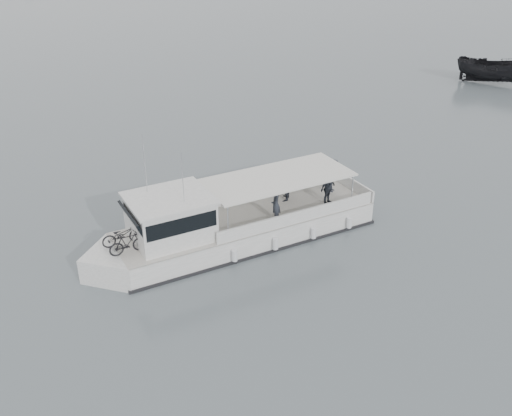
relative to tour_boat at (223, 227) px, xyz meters
name	(u,v)px	position (x,y,z in m)	size (l,w,h in m)	color
ground	(166,222)	(-1.96, 3.38, -1.01)	(1400.00, 1400.00, 0.00)	#505B5E
tour_boat	(223,227)	(0.00, 0.00, 0.00)	(14.76, 4.76, 6.14)	white
dark_motorboat	(492,70)	(33.30, 17.79, 0.23)	(2.41, 6.42, 2.48)	black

